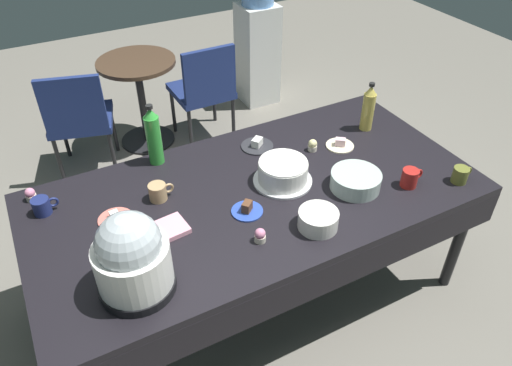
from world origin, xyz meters
The scene contains 24 objects.
ground centered at (0.00, 0.00, 0.00)m, with size 9.00×9.00×0.00m, color slate.
potluck_table centered at (0.00, 0.00, 0.69)m, with size 2.20×1.10×0.75m.
frosted_layer_cake centered at (0.15, 0.01, 0.81)m, with size 0.30×0.30×0.12m.
slow_cooker centered at (-0.69, -0.32, 0.92)m, with size 0.30×0.30×0.37m.
glass_salad_bowl centered at (0.45, -0.20, 0.79)m, with size 0.25×0.25×0.08m, color #B2C6BC.
ceramic_snack_bowl centered at (0.13, -0.36, 0.79)m, with size 0.18×0.18×0.08m, color silver.
dessert_plate_cobalt centered at (-0.11, -0.12, 0.76)m, with size 0.15×0.15×0.06m.
dessert_plate_charcoal centered at (0.19, 0.34, 0.76)m, with size 0.18×0.18×0.05m.
dessert_plate_coral centered at (-0.67, 0.12, 0.76)m, with size 0.16×0.16×0.04m.
dessert_plate_cream centered at (0.60, 0.13, 0.76)m, with size 0.16×0.16×0.05m.
cupcake_vanilla centered at (0.44, 0.17, 0.78)m, with size 0.05×0.05×0.07m.
cupcake_cocoa centered at (-0.98, 0.45, 0.78)m, with size 0.05×0.05×0.07m.
cupcake_berry centered at (-0.15, -0.31, 0.78)m, with size 0.05×0.05×0.07m.
soda_bottle_lime_soda centered at (-0.35, 0.47, 0.91)m, with size 0.08×0.08×0.34m.
soda_bottle_ginger_ale centered at (0.84, 0.22, 0.88)m, with size 0.07×0.07×0.29m.
coffee_mug_red centered at (0.69, -0.32, 0.80)m, with size 0.12×0.08×0.09m.
coffee_mug_navy centered at (-0.95, 0.32, 0.79)m, with size 0.12×0.08×0.08m.
coffee_mug_olive centered at (0.94, -0.41, 0.79)m, with size 0.12×0.08×0.08m.
coffee_mug_tan centered at (-0.44, 0.17, 0.79)m, with size 0.12×0.09×0.08m.
paper_napkin_stack centered at (-0.47, -0.07, 0.76)m, with size 0.14×0.14×0.02m, color pink.
maroon_chair_left centered at (-0.57, 1.63, 0.49)m, with size 0.54×0.54×0.85m.
maroon_chair_right centered at (0.40, 1.62, 0.49)m, with size 0.44×0.44×0.85m.
round_cafe_table centered at (-0.05, 1.85, 0.50)m, with size 0.60×0.60×0.72m.
water_cooler centered at (1.12, 2.07, 0.59)m, with size 0.32×0.32×1.24m.
Camera 1 is at (-0.88, -1.65, 2.26)m, focal length 34.28 mm.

